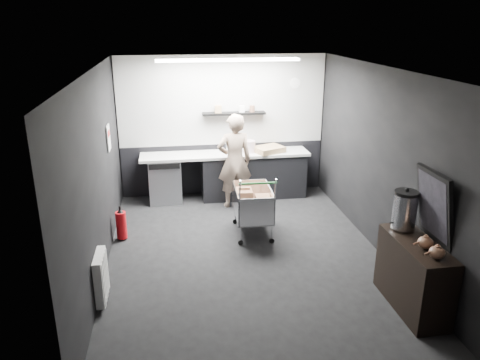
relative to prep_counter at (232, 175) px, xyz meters
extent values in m
plane|color=black|center=(-0.14, -2.42, -0.46)|extent=(5.50, 5.50, 0.00)
plane|color=silver|center=(-0.14, -2.42, 2.24)|extent=(5.50, 5.50, 0.00)
plane|color=black|center=(-0.14, 0.33, 0.89)|extent=(5.50, 0.00, 5.50)
plane|color=black|center=(-0.14, -5.17, 0.89)|extent=(5.50, 0.00, 5.50)
plane|color=black|center=(-2.14, -2.42, 0.89)|extent=(0.00, 5.50, 5.50)
plane|color=black|center=(1.86, -2.42, 0.89)|extent=(0.00, 5.50, 5.50)
cube|color=#B9B9B4|center=(-0.14, 0.31, 1.39)|extent=(3.95, 0.02, 1.70)
cube|color=black|center=(-0.14, 0.31, 0.04)|extent=(3.95, 0.02, 1.00)
cube|color=black|center=(0.06, 0.20, 1.16)|extent=(1.20, 0.22, 0.04)
cylinder|color=white|center=(1.26, 0.30, 1.69)|extent=(0.20, 0.03, 0.20)
cube|color=silver|center=(-2.12, -1.12, 1.09)|extent=(0.02, 0.30, 0.40)
cube|color=red|center=(-2.11, -1.12, 1.16)|extent=(0.02, 0.22, 0.10)
cube|color=white|center=(-2.08, -3.32, -0.11)|extent=(0.10, 0.50, 0.60)
cube|color=white|center=(-0.14, -0.57, 2.21)|extent=(2.40, 0.20, 0.04)
cube|color=black|center=(0.41, 0.00, -0.03)|extent=(2.00, 0.56, 0.85)
cube|color=beige|center=(-0.14, 0.00, 0.42)|extent=(3.20, 0.60, 0.05)
cube|color=#9EA0A5|center=(-1.29, 0.00, -0.03)|extent=(0.60, 0.58, 0.85)
cube|color=black|center=(-1.29, -0.30, 0.32)|extent=(0.56, 0.02, 0.10)
imported|color=beige|center=(-0.02, -0.45, 0.41)|extent=(0.67, 0.48, 1.74)
cube|color=silver|center=(0.10, -1.67, -0.14)|extent=(0.60, 0.90, 0.02)
cube|color=silver|center=(-0.17, -1.67, 0.09)|extent=(0.05, 0.88, 0.47)
cube|color=silver|center=(0.38, -1.67, 0.09)|extent=(0.05, 0.88, 0.47)
cube|color=silver|center=(0.10, -2.10, 0.09)|extent=(0.57, 0.04, 0.47)
cube|color=silver|center=(0.10, -1.24, 0.09)|extent=(0.57, 0.04, 0.47)
cylinder|color=silver|center=(-0.14, -2.07, -0.28)|extent=(0.02, 0.02, 0.31)
cylinder|color=silver|center=(0.35, -2.07, -0.28)|extent=(0.02, 0.02, 0.31)
cylinder|color=silver|center=(-0.14, -1.27, -0.28)|extent=(0.02, 0.02, 0.31)
cylinder|color=silver|center=(0.35, -1.27, -0.28)|extent=(0.02, 0.02, 0.31)
cylinder|color=green|center=(0.10, -2.16, 0.58)|extent=(0.57, 0.05, 0.03)
cube|color=brown|center=(-0.02, -1.57, 0.07)|extent=(0.26, 0.32, 0.39)
cube|color=brown|center=(0.25, -1.79, 0.05)|extent=(0.24, 0.30, 0.35)
cylinder|color=black|center=(-0.14, -2.07, -0.42)|extent=(0.08, 0.03, 0.08)
cylinder|color=black|center=(-0.14, -1.27, -0.42)|extent=(0.08, 0.03, 0.08)
cylinder|color=black|center=(0.35, -2.07, -0.42)|extent=(0.08, 0.03, 0.08)
cylinder|color=black|center=(0.35, -1.27, -0.42)|extent=(0.08, 0.03, 0.08)
cube|color=black|center=(1.63, -3.99, -0.03)|extent=(0.43, 1.15, 0.86)
cylinder|color=silver|center=(1.63, -3.61, 0.64)|extent=(0.29, 0.29, 0.44)
cylinder|color=black|center=(1.63, -3.61, 0.88)|extent=(0.29, 0.29, 0.04)
sphere|color=black|center=(1.63, -3.61, 0.92)|extent=(0.05, 0.05, 0.05)
ellipsoid|color=brown|center=(1.63, -4.14, 0.48)|extent=(0.17, 0.17, 0.14)
ellipsoid|color=brown|center=(1.63, -4.37, 0.48)|extent=(0.17, 0.17, 0.14)
cube|color=black|center=(1.80, -3.94, 0.83)|extent=(0.20, 0.67, 0.86)
cube|color=black|center=(1.78, -3.94, 0.83)|extent=(0.14, 0.57, 0.74)
cylinder|color=red|center=(-1.99, -1.58, -0.21)|extent=(0.16, 0.16, 0.44)
cone|color=black|center=(-1.99, -1.58, 0.03)|extent=(0.11, 0.11, 0.07)
cylinder|color=black|center=(-1.99, -1.58, 0.08)|extent=(0.03, 0.03, 0.07)
cube|color=#A38156|center=(0.70, -0.05, 0.50)|extent=(0.65, 0.58, 0.11)
cylinder|color=beige|center=(0.33, 0.00, 0.56)|extent=(0.23, 0.23, 0.23)
cube|color=white|center=(0.00, -0.05, 0.53)|extent=(0.22, 0.18, 0.17)
camera|label=1|loc=(-1.16, -8.50, 2.87)|focal=35.00mm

